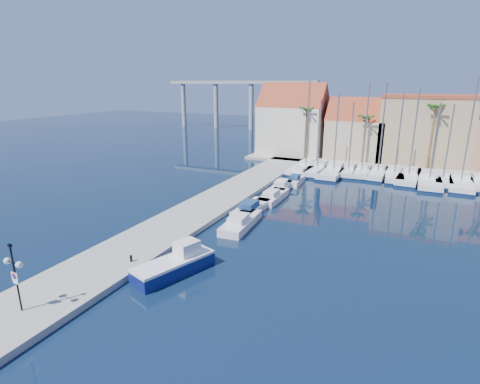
# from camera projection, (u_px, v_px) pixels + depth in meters

# --- Properties ---
(ground) EXTENTS (260.00, 260.00, 0.00)m
(ground) POSITION_uv_depth(u_px,v_px,m) (230.00, 270.00, 28.93)
(ground) COLOR black
(ground) RESTS_ON ground
(quay_west) EXTENTS (6.00, 77.00, 0.50)m
(quay_west) POSITION_uv_depth(u_px,v_px,m) (213.00, 203.00, 44.26)
(quay_west) COLOR gray
(quay_west) RESTS_ON ground
(shore_north) EXTENTS (54.00, 16.00, 0.50)m
(shore_north) POSITION_uv_depth(u_px,v_px,m) (401.00, 163.00, 66.46)
(shore_north) COLOR gray
(shore_north) RESTS_ON ground
(lamp_post) EXTENTS (1.51, 0.43, 4.45)m
(lamp_post) POSITION_uv_depth(u_px,v_px,m) (14.00, 267.00, 22.11)
(lamp_post) COLOR black
(lamp_post) RESTS_ON quay_west
(bollard) EXTENTS (0.20, 0.20, 0.50)m
(bollard) POSITION_uv_depth(u_px,v_px,m) (131.00, 258.00, 29.14)
(bollard) COLOR black
(bollard) RESTS_ON quay_west
(fishing_boat) EXTENTS (4.11, 6.76, 2.25)m
(fishing_boat) POSITION_uv_depth(u_px,v_px,m) (176.00, 264.00, 28.31)
(fishing_boat) COLOR navy
(fishing_boat) RESTS_ON ground
(motorboat_west_0) EXTENTS (2.64, 6.98, 1.40)m
(motorboat_west_0) POSITION_uv_depth(u_px,v_px,m) (241.00, 222.00, 37.42)
(motorboat_west_0) COLOR white
(motorboat_west_0) RESTS_ON ground
(motorboat_west_1) EXTENTS (2.29, 6.70, 1.40)m
(motorboat_west_1) POSITION_uv_depth(u_px,v_px,m) (251.00, 208.00, 41.62)
(motorboat_west_1) COLOR white
(motorboat_west_1) RESTS_ON ground
(motorboat_west_2) EXTENTS (2.11, 6.45, 1.40)m
(motorboat_west_2) POSITION_uv_depth(u_px,v_px,m) (273.00, 196.00, 45.85)
(motorboat_west_2) COLOR white
(motorboat_west_2) RESTS_ON ground
(motorboat_west_3) EXTENTS (2.62, 6.46, 1.40)m
(motorboat_west_3) POSITION_uv_depth(u_px,v_px,m) (282.00, 186.00, 50.49)
(motorboat_west_3) COLOR white
(motorboat_west_3) RESTS_ON ground
(motorboat_west_4) EXTENTS (1.97, 5.44, 1.40)m
(motorboat_west_4) POSITION_uv_depth(u_px,v_px,m) (295.00, 180.00, 53.43)
(motorboat_west_4) COLOR white
(motorboat_west_4) RESTS_ON ground
(motorboat_west_5) EXTENTS (2.00, 5.93, 1.40)m
(motorboat_west_5) POSITION_uv_depth(u_px,v_px,m) (301.00, 173.00, 58.00)
(motorboat_west_5) COLOR white
(motorboat_west_5) RESTS_ON ground
(motorboat_west_6) EXTENTS (2.31, 5.98, 1.40)m
(motorboat_west_6) POSITION_uv_depth(u_px,v_px,m) (312.00, 164.00, 64.05)
(motorboat_west_6) COLOR white
(motorboat_west_6) RESTS_ON ground
(sailboat_0) EXTENTS (3.97, 12.00, 14.37)m
(sailboat_0) POSITION_uv_depth(u_px,v_px,m) (307.00, 167.00, 61.65)
(sailboat_0) COLOR white
(sailboat_0) RESTS_ON ground
(sailboat_1) EXTENTS (3.13, 10.89, 11.46)m
(sailboat_1) POSITION_uv_depth(u_px,v_px,m) (318.00, 168.00, 60.62)
(sailboat_1) COLOR white
(sailboat_1) RESTS_ON ground
(sailboat_2) EXTENTS (3.47, 11.94, 12.54)m
(sailboat_2) POSITION_uv_depth(u_px,v_px,m) (335.00, 170.00, 59.23)
(sailboat_2) COLOR white
(sailboat_2) RESTS_ON ground
(sailboat_3) EXTENTS (2.59, 8.36, 11.12)m
(sailboat_3) POSITION_uv_depth(u_px,v_px,m) (349.00, 170.00, 59.12)
(sailboat_3) COLOR white
(sailboat_3) RESTS_ON ground
(sailboat_4) EXTENTS (2.89, 8.79, 13.78)m
(sailboat_4) POSITION_uv_depth(u_px,v_px,m) (362.00, 171.00, 58.60)
(sailboat_4) COLOR white
(sailboat_4) RESTS_ON ground
(sailboat_5) EXTENTS (2.54, 8.41, 13.98)m
(sailboat_5) POSITION_uv_depth(u_px,v_px,m) (378.00, 173.00, 57.31)
(sailboat_5) COLOR white
(sailboat_5) RESTS_ON ground
(sailboat_6) EXTENTS (3.27, 9.95, 12.48)m
(sailboat_6) POSITION_uv_depth(u_px,v_px,m) (394.00, 174.00, 56.65)
(sailboat_6) COLOR white
(sailboat_6) RESTS_ON ground
(sailboat_7) EXTENTS (3.64, 10.94, 13.06)m
(sailboat_7) POSITION_uv_depth(u_px,v_px,m) (409.00, 176.00, 55.50)
(sailboat_7) COLOR white
(sailboat_7) RESTS_ON ground
(sailboat_8) EXTENTS (3.30, 11.69, 11.33)m
(sailboat_8) POSITION_uv_depth(u_px,v_px,m) (429.00, 180.00, 53.60)
(sailboat_8) COLOR white
(sailboat_8) RESTS_ON ground
(sailboat_9) EXTENTS (2.30, 8.39, 11.14)m
(sailboat_9) POSITION_uv_depth(u_px,v_px,m) (443.00, 179.00, 53.79)
(sailboat_9) COLOR white
(sailboat_9) RESTS_ON ground
(sailboat_10) EXTENTS (3.63, 11.74, 14.67)m
(sailboat_10) POSITION_uv_depth(u_px,v_px,m) (461.00, 181.00, 52.56)
(sailboat_10) COLOR white
(sailboat_10) RESTS_ON ground
(sailboat_11) EXTENTS (3.04, 9.33, 13.03)m
(sailboat_11) POSITION_uv_depth(u_px,v_px,m) (479.00, 182.00, 52.16)
(sailboat_11) COLOR white
(sailboat_11) RESTS_ON ground
(building_0) EXTENTS (12.30, 9.00, 13.50)m
(building_0) POSITION_uv_depth(u_px,v_px,m) (293.00, 123.00, 71.99)
(building_0) COLOR beige
(building_0) RESTS_ON shore_north
(building_1) EXTENTS (10.30, 8.00, 11.00)m
(building_1) POSITION_uv_depth(u_px,v_px,m) (357.00, 132.00, 67.44)
(building_1) COLOR tan
(building_1) RESTS_ON shore_north
(building_2) EXTENTS (14.20, 10.20, 11.50)m
(building_2) POSITION_uv_depth(u_px,v_px,m) (425.00, 129.00, 63.55)
(building_2) COLOR tan
(building_2) RESTS_ON shore_north
(palm_0) EXTENTS (2.60, 2.60, 10.15)m
(palm_0) POSITION_uv_depth(u_px,v_px,m) (307.00, 111.00, 65.30)
(palm_0) COLOR brown
(palm_0) RESTS_ON shore_north
(palm_1) EXTENTS (2.60, 2.60, 9.15)m
(palm_1) POSITION_uv_depth(u_px,v_px,m) (366.00, 119.00, 61.48)
(palm_1) COLOR brown
(palm_1) RESTS_ON shore_north
(palm_2) EXTENTS (2.60, 2.60, 11.15)m
(palm_2) POSITION_uv_depth(u_px,v_px,m) (436.00, 109.00, 56.87)
(palm_2) COLOR brown
(palm_2) RESTS_ON shore_north
(viaduct) EXTENTS (48.00, 2.20, 14.45)m
(viaduct) POSITION_uv_depth(u_px,v_px,m) (236.00, 95.00, 113.21)
(viaduct) COLOR #9E9E99
(viaduct) RESTS_ON ground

